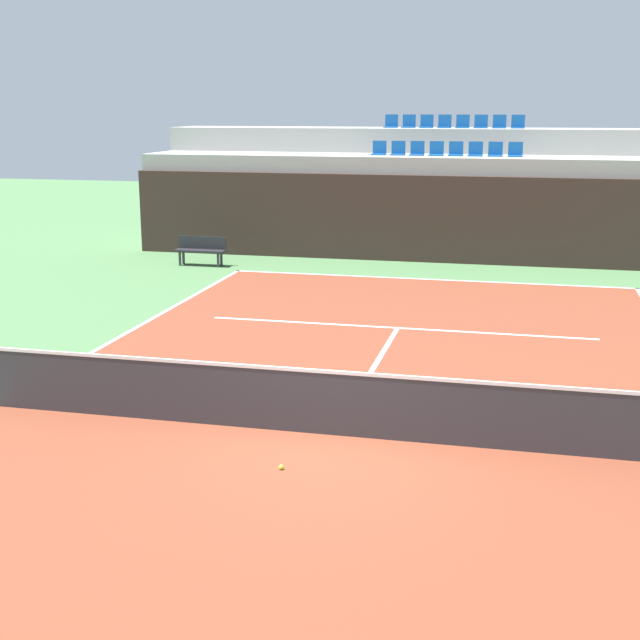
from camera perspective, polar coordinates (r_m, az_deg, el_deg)
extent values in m
plane|color=#477042|center=(12.68, 0.85, -7.55)|extent=(80.00, 80.00, 0.00)
cube|color=brown|center=(12.68, 0.85, -7.53)|extent=(11.00, 24.00, 0.01)
cube|color=white|center=(24.06, 7.02, 2.66)|extent=(11.00, 0.10, 0.00)
cube|color=white|center=(18.69, 5.09, -0.52)|extent=(8.26, 0.10, 0.00)
cube|color=white|center=(15.64, 3.39, -3.34)|extent=(0.10, 6.40, 0.00)
cube|color=#33231E|center=(26.66, 7.79, 6.53)|extent=(19.30, 0.30, 2.61)
cube|color=#9E9E99|center=(27.96, 8.09, 7.37)|extent=(19.30, 2.40, 3.11)
cube|color=#9E9E99|center=(30.30, 8.55, 8.59)|extent=(19.30, 2.40, 3.90)
cube|color=#145193|center=(28.11, 3.84, 10.74)|extent=(0.44, 0.44, 0.04)
cube|color=#145193|center=(28.29, 3.91, 11.20)|extent=(0.44, 0.04, 0.40)
cube|color=#145193|center=(28.01, 5.08, 10.71)|extent=(0.44, 0.44, 0.04)
cube|color=#145193|center=(28.20, 5.15, 11.17)|extent=(0.44, 0.04, 0.40)
cube|color=#145193|center=(27.93, 6.32, 10.67)|extent=(0.44, 0.44, 0.04)
cube|color=#145193|center=(28.12, 6.38, 11.14)|extent=(0.44, 0.04, 0.40)
cube|color=#145193|center=(27.87, 7.57, 10.63)|extent=(0.44, 0.44, 0.04)
cube|color=#145193|center=(28.05, 7.63, 11.09)|extent=(0.44, 0.04, 0.40)
cube|color=#145193|center=(27.81, 8.83, 10.58)|extent=(0.44, 0.44, 0.04)
cube|color=#145193|center=(28.00, 8.88, 11.05)|extent=(0.44, 0.04, 0.40)
cube|color=#145193|center=(27.77, 10.09, 10.52)|extent=(0.44, 0.44, 0.04)
cube|color=#145193|center=(27.96, 10.13, 10.99)|extent=(0.44, 0.04, 0.40)
cube|color=#145193|center=(27.74, 11.35, 10.47)|extent=(0.44, 0.44, 0.04)
cube|color=#145193|center=(27.93, 11.39, 10.94)|extent=(0.44, 0.04, 0.40)
cube|color=#145193|center=(27.72, 12.62, 10.40)|extent=(0.44, 0.44, 0.04)
cube|color=#145193|center=(27.91, 12.65, 10.87)|extent=(0.44, 0.04, 0.40)
cube|color=#145193|center=(30.45, 4.63, 12.44)|extent=(0.44, 0.44, 0.04)
cube|color=#145193|center=(30.64, 4.70, 12.86)|extent=(0.44, 0.04, 0.40)
cube|color=#145193|center=(30.36, 5.78, 12.41)|extent=(0.44, 0.44, 0.04)
cube|color=#145193|center=(30.55, 5.84, 12.83)|extent=(0.44, 0.04, 0.40)
cube|color=#145193|center=(30.28, 6.94, 12.38)|extent=(0.44, 0.44, 0.04)
cube|color=#145193|center=(30.48, 7.00, 12.80)|extent=(0.44, 0.04, 0.40)
cube|color=#145193|center=(30.22, 8.10, 12.34)|extent=(0.44, 0.44, 0.04)
cube|color=#145193|center=(30.42, 8.15, 12.76)|extent=(0.44, 0.04, 0.40)
cube|color=#145193|center=(30.17, 9.27, 12.30)|extent=(0.44, 0.44, 0.04)
cube|color=#145193|center=(30.37, 9.31, 12.72)|extent=(0.44, 0.04, 0.40)
cube|color=#145193|center=(30.13, 10.44, 12.25)|extent=(0.44, 0.44, 0.04)
cube|color=#145193|center=(30.33, 10.48, 12.67)|extent=(0.44, 0.04, 0.40)
cube|color=#145193|center=(30.11, 11.61, 12.20)|extent=(0.44, 0.44, 0.04)
cube|color=#145193|center=(30.30, 11.64, 12.62)|extent=(0.44, 0.04, 0.40)
cube|color=#145193|center=(30.09, 12.78, 12.14)|extent=(0.44, 0.44, 0.04)
cube|color=#145193|center=(30.29, 12.81, 12.56)|extent=(0.44, 0.04, 0.40)
cube|color=#333338|center=(12.51, 0.86, -5.54)|extent=(10.90, 0.02, 0.92)
cube|color=white|center=(12.36, 0.87, -3.42)|extent=(10.90, 0.04, 0.05)
cube|color=#232328|center=(26.19, -7.82, 4.51)|extent=(1.50, 0.40, 0.05)
cube|color=#232328|center=(26.32, -7.69, 5.05)|extent=(1.50, 0.04, 0.36)
cube|color=#2D2D33|center=(26.32, -9.13, 3.99)|extent=(0.06, 0.06, 0.42)
cube|color=#2D2D33|center=(25.89, -6.67, 3.91)|extent=(0.06, 0.06, 0.42)
cube|color=#2D2D33|center=(26.58, -8.90, 4.09)|extent=(0.06, 0.06, 0.42)
cube|color=#2D2D33|center=(26.15, -6.46, 4.01)|extent=(0.06, 0.06, 0.42)
sphere|color=#CCE033|center=(11.53, -2.56, -9.57)|extent=(0.07, 0.07, 0.07)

